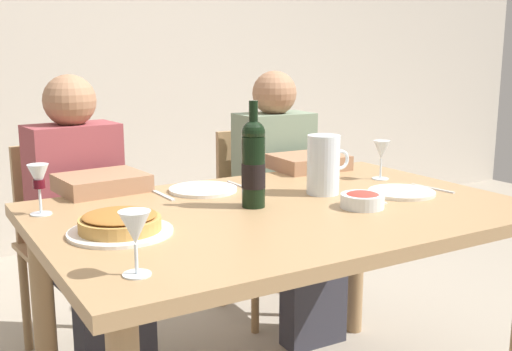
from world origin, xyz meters
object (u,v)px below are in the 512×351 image
Objects in this scene: diner_right at (287,194)px; dinner_plate_right_setting at (402,192)px; dining_table at (282,235)px; chair_left at (69,235)px; salad_bowl at (362,199)px; wine_glass_right_diner at (135,230)px; wine_glass_left_diner at (381,151)px; chair_right at (261,209)px; dinner_plate_left_setting at (203,189)px; baked_tart at (120,224)px; wine_bottle at (253,163)px; water_pitcher at (324,168)px; wine_glass_centre at (39,179)px; diner_left at (87,220)px.

dinner_plate_right_setting is at bearing 92.32° from diner_right.
dining_table is 1.72× the size of chair_left.
wine_glass_right_diner is at bearing -165.96° from salad_bowl.
chair_right is (-0.11, 0.71, -0.37)m from wine_glass_left_diner.
dinner_plate_left_setting is (-0.68, 0.16, -0.10)m from wine_glass_left_diner.
baked_tart reaches higher than dinner_plate_left_setting.
wine_bottle reaches higher than dinner_plate_left_setting.
wine_glass_left_diner is at bearing 40.93° from salad_bowl.
wine_glass_centre is at bearing 166.65° from water_pitcher.
dinner_plate_right_setting is (0.24, 0.08, -0.02)m from salad_bowl.
wine_bottle is 0.65m from wine_glass_left_diner.
water_pitcher is (0.30, 0.03, -0.05)m from wine_bottle.
diner_left is at bearing 138.02° from water_pitcher.
diner_right is (1.12, 0.35, -0.25)m from wine_glass_centre.
diner_left reaches higher than wine_glass_right_diner.
dining_table is 0.62m from wine_glass_left_diner.
dinner_plate_left_setting is 0.73m from chair_left.
wine_glass_centre is at bearing 96.49° from wine_glass_right_diner.
chair_right is at bearing 73.92° from water_pitcher.
diner_right is (0.22, 0.56, -0.23)m from water_pitcher.
dinner_plate_left_setting is at bearing 54.00° from wine_glass_right_diner.
chair_left is 1.00× the size of chair_right.
chair_right is at bearing 90.10° from dinner_plate_right_setting.
diner_right reaches higher than wine_glass_centre.
dinner_plate_left_setting reaches higher than dining_table.
chair_left is (-0.34, 0.58, -0.27)m from dinner_plate_left_setting.
diner_right is at bearing 90.61° from dinner_plate_right_setting.
chair_right is (0.89, 0.20, -0.12)m from diner_left.
dinner_plate_right_setting is 0.72m from diner_right.
diner_left reaches higher than wine_bottle.
wine_glass_right_diner is (-0.82, -0.20, 0.08)m from salad_bowl.
chair_right is at bearing 49.06° from wine_glass_right_diner.
baked_tart is at bearing 43.97° from chair_right.
diner_left is at bearing 140.38° from dinner_plate_right_setting.
wine_bottle reaches higher than baked_tart.
wine_bottle is 0.36m from salad_bowl.
chair_left is at bearing -0.56° from chair_right.
wine_glass_left_diner is 0.17× the size of chair_left.
wine_glass_centre is (-0.60, 0.25, -0.03)m from wine_bottle.
wine_bottle is 0.29× the size of diner_right.
wine_glass_centre is (-0.68, 0.30, 0.20)m from dining_table.
diner_left is at bearing 122.86° from dining_table.
baked_tart is at bearing 177.58° from dinner_plate_right_setting.
wine_bottle reaches higher than dining_table.
wine_glass_centre is (-0.89, 0.43, 0.08)m from salad_bowl.
dining_table is at bearing 56.93° from diner_right.
wine_glass_right_diner is at bearing -152.94° from water_pitcher.
chair_left reaches higher than dinner_plate_left_setting.
wine_bottle is at bearing 50.26° from diner_right.
wine_glass_centre reaches higher than wine_glass_right_diner.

